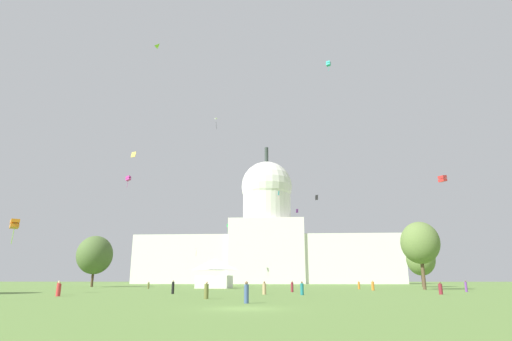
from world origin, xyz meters
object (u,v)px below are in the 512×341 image
at_px(kite_white_high, 218,121).
at_px(kite_pink_low, 196,250).
at_px(kite_magenta_mid, 128,178).
at_px(capitol_building, 267,244).
at_px(tree_west_far, 95,255).
at_px(person_maroon_lawn_far_right, 292,287).
at_px(kite_orange_low, 15,224).
at_px(event_tent, 214,273).
at_px(kite_gold_mid, 134,155).
at_px(tree_east_mid, 421,259).
at_px(person_tan_front_center, 264,289).
at_px(person_denim_edge_west, 246,293).
at_px(person_red_mid_center, 59,290).
at_px(person_black_lawn_far_left, 173,288).
at_px(kite_red_mid, 442,179).
at_px(kite_lime_high, 154,47).
at_px(person_orange_mid_right, 359,285).
at_px(kite_violet_mid, 297,211).
at_px(person_red_near_tree_east, 58,288).
at_px(person_teal_deep_crowd, 302,289).
at_px(person_olive_near_tree_west, 206,291).
at_px(person_orange_back_center, 373,286).
at_px(kite_black_mid, 317,197).
at_px(person_olive_edge_east, 148,285).
at_px(kite_green_mid, 227,226).
at_px(kite_cyan_mid, 279,194).
at_px(tree_east_near, 420,243).
at_px(person_purple_aisle_center, 466,287).

bearing_deg(kite_white_high, kite_pink_low, -15.09).
bearing_deg(kite_magenta_mid, capitol_building, -10.67).
height_order(tree_west_far, person_maroon_lawn_far_right, tree_west_far).
bearing_deg(kite_orange_low, event_tent, -160.73).
relative_size(capitol_building, kite_orange_low, 36.11).
bearing_deg(kite_gold_mid, event_tent, -44.97).
bearing_deg(tree_east_mid, person_tan_front_center, -122.81).
height_order(person_denim_edge_west, kite_magenta_mid, kite_magenta_mid).
bearing_deg(person_red_mid_center, person_black_lawn_far_left, -136.06).
xyz_separation_m(person_black_lawn_far_left, kite_gold_mid, (-9.06, 6.30, 20.08)).
bearing_deg(capitol_building, kite_red_mid, -74.47).
bearing_deg(capitol_building, kite_lime_high, -98.50).
bearing_deg(kite_orange_low, person_orange_mid_right, 170.28).
bearing_deg(kite_violet_mid, tree_west_far, -161.78).
relative_size(person_red_near_tree_east, kite_red_mid, 1.11).
bearing_deg(person_red_mid_center, person_teal_deep_crowd, -162.94).
height_order(kite_orange_low, kite_magenta_mid, kite_magenta_mid).
relative_size(person_black_lawn_far_left, kite_orange_low, 0.52).
xyz_separation_m(tree_west_far, kite_orange_low, (13.43, -53.76, 0.94)).
bearing_deg(person_olive_near_tree_west, kite_gold_mid, 81.76).
bearing_deg(capitol_building, kite_pink_low, -134.86).
bearing_deg(person_orange_back_center, person_red_near_tree_east, 67.05).
xyz_separation_m(person_red_near_tree_east, kite_orange_low, (-8.61, 2.68, 8.25)).
bearing_deg(kite_black_mid, tree_west_far, -108.37).
bearing_deg(person_teal_deep_crowd, person_olive_edge_east, 167.12).
relative_size(person_maroon_lawn_far_right, kite_green_mid, 0.47).
bearing_deg(person_black_lawn_far_left, kite_violet_mid, 11.50).
bearing_deg(kite_white_high, kite_orange_low, 130.46).
xyz_separation_m(capitol_building, person_teal_deep_crowd, (9.73, -143.90, -17.47)).
relative_size(tree_west_far, person_maroon_lawn_far_right, 7.92).
relative_size(person_maroon_lawn_far_right, person_red_near_tree_east, 0.98).
distance_m(person_maroon_lawn_far_right, person_olive_near_tree_west, 24.48).
distance_m(tree_west_far, person_tan_front_center, 71.71).
relative_size(tree_east_mid, kite_magenta_mid, 3.43).
xyz_separation_m(tree_east_mid, kite_cyan_mid, (-37.15, 23.29, 22.90)).
xyz_separation_m(person_red_near_tree_east, kite_magenta_mid, (-12.68, 51.25, 26.57)).
bearing_deg(person_black_lawn_far_left, person_olive_edge_east, 53.51).
distance_m(person_orange_mid_right, person_black_lawn_far_left, 41.82).
distance_m(person_orange_back_center, kite_violet_mid, 40.03).
xyz_separation_m(tree_east_near, kite_cyan_mid, (-27.32, 54.65, 21.28)).
bearing_deg(person_olive_edge_east, kite_red_mid, -123.86).
relative_size(person_orange_back_center, kite_green_mid, 0.48).
distance_m(tree_east_mid, person_orange_back_center, 43.69).
distance_m(person_olive_near_tree_west, kite_red_mid, 48.92).
height_order(person_red_near_tree_east, kite_black_mid, kite_black_mid).
bearing_deg(person_tan_front_center, tree_west_far, 158.06).
distance_m(person_tan_front_center, kite_magenta_mid, 66.90).
bearing_deg(person_orange_mid_right, person_black_lawn_far_left, -126.95).
bearing_deg(person_orange_mid_right, person_purple_aisle_center, -48.98).
bearing_deg(person_olive_near_tree_west, kite_white_high, 52.42).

